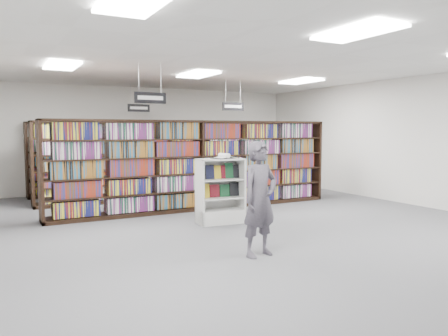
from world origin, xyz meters
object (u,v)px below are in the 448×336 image
bookshelf_row_near (198,165)px  shopper (260,199)px  open_book (225,157)px  endcap_display (220,200)px

bookshelf_row_near → shopper: bookshelf_row_near is taller
bookshelf_row_near → shopper: 4.05m
open_book → shopper: shopper is taller
shopper → endcap_display: bearing=65.5°
open_book → shopper: (-0.66, -2.34, -0.48)m
bookshelf_row_near → open_book: size_ratio=11.93×
open_book → endcap_display: bearing=161.8°
open_book → shopper: bearing=-118.1°
endcap_display → shopper: shopper is taller
endcap_display → shopper: (-0.56, -2.35, 0.40)m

